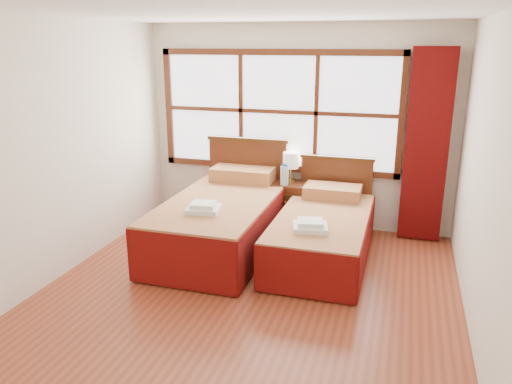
% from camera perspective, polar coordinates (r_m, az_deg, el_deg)
% --- Properties ---
extents(floor, '(4.50, 4.50, 0.00)m').
position_cam_1_polar(floor, '(4.88, -1.38, -12.17)').
color(floor, brown).
rests_on(floor, ground).
extents(ceiling, '(4.50, 4.50, 0.00)m').
position_cam_1_polar(ceiling, '(4.28, -1.64, 19.97)').
color(ceiling, white).
rests_on(ceiling, wall_back).
extents(wall_back, '(4.00, 0.00, 4.00)m').
position_cam_1_polar(wall_back, '(6.53, 4.74, 7.37)').
color(wall_back, silver).
rests_on(wall_back, floor).
extents(wall_left, '(0.00, 4.50, 4.50)m').
position_cam_1_polar(wall_left, '(5.36, -22.31, 4.09)').
color(wall_left, silver).
rests_on(wall_left, floor).
extents(wall_right, '(0.00, 4.50, 4.50)m').
position_cam_1_polar(wall_right, '(4.24, 25.11, 0.66)').
color(wall_right, silver).
rests_on(wall_right, floor).
extents(window, '(3.16, 0.06, 1.56)m').
position_cam_1_polar(window, '(6.52, 2.54, 9.17)').
color(window, white).
rests_on(window, wall_back).
extents(curtain, '(0.50, 0.16, 2.30)m').
position_cam_1_polar(curtain, '(6.28, 18.90, 4.94)').
color(curtain, '#580808').
rests_on(curtain, wall_back).
extents(bed_left, '(1.18, 2.28, 1.15)m').
position_cam_1_polar(bed_left, '(5.96, -3.69, -2.98)').
color(bed_left, '#42250D').
rests_on(bed_left, floor).
extents(bed_right, '(1.01, 2.03, 0.98)m').
position_cam_1_polar(bed_right, '(5.70, 7.67, -4.62)').
color(bed_right, '#42250D').
rests_on(bed_right, floor).
extents(nightstand, '(0.46, 0.46, 0.62)m').
position_cam_1_polar(nightstand, '(6.53, 3.82, -1.57)').
color(nightstand, '#4C2210').
rests_on(nightstand, floor).
extents(towels_left, '(0.39, 0.35, 0.10)m').
position_cam_1_polar(towels_left, '(5.37, -6.00, -1.80)').
color(towels_left, white).
rests_on(towels_left, bed_left).
extents(towels_right, '(0.41, 0.37, 0.10)m').
position_cam_1_polar(towels_right, '(5.12, 6.23, -3.86)').
color(towels_right, white).
rests_on(towels_right, bed_right).
extents(lamp, '(0.20, 0.20, 0.39)m').
position_cam_1_polar(lamp, '(6.41, 3.99, 3.54)').
color(lamp, gold).
rests_on(lamp, nightstand).
extents(bottle_near, '(0.07, 0.07, 0.28)m').
position_cam_1_polar(bottle_near, '(6.31, 3.12, 1.94)').
color(bottle_near, '#A8C6D8').
rests_on(bottle_near, nightstand).
extents(bottle_far, '(0.07, 0.07, 0.27)m').
position_cam_1_polar(bottle_far, '(6.31, 3.42, 1.89)').
color(bottle_far, '#A8C6D8').
rests_on(bottle_far, nightstand).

